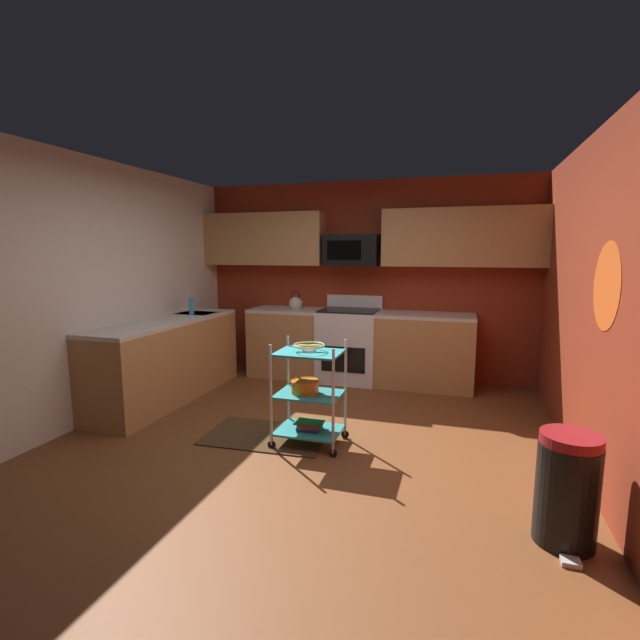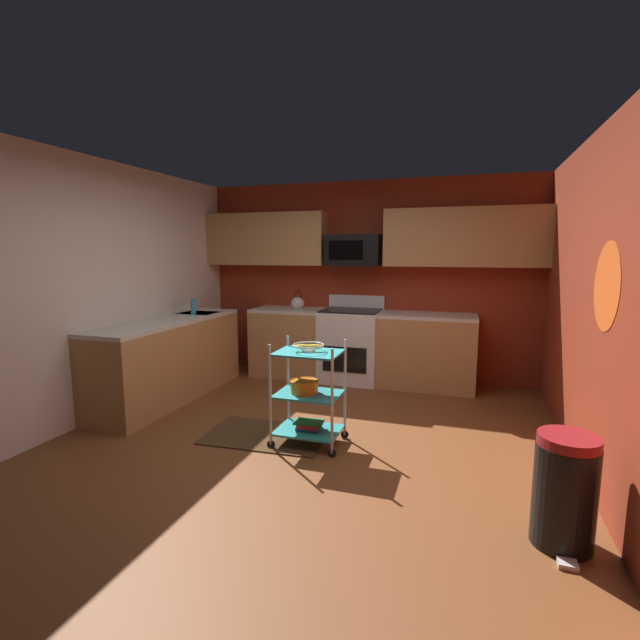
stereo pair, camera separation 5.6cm
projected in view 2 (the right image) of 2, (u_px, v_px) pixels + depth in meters
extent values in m
cube|color=brown|center=(304.00, 446.00, 4.03)|extent=(4.40, 4.80, 0.04)
cube|color=maroon|center=(365.00, 280.00, 6.11)|extent=(4.52, 0.06, 2.60)
cube|color=silver|center=(92.00, 290.00, 4.52)|extent=(0.06, 4.80, 2.60)
cube|color=maroon|center=(606.00, 307.00, 3.14)|extent=(0.06, 4.80, 2.60)
cylinder|color=#E5591E|center=(606.00, 287.00, 3.04)|extent=(0.00, 0.61, 0.61)
cube|color=#B27F4C|center=(359.00, 348.00, 5.93)|extent=(2.91, 0.60, 0.88)
cube|color=beige|center=(359.00, 313.00, 5.86)|extent=(2.91, 0.60, 0.04)
cube|color=#B27F4C|center=(170.00, 361.00, 5.22)|extent=(0.60, 2.15, 0.88)
cube|color=beige|center=(168.00, 321.00, 5.15)|extent=(0.60, 2.15, 0.04)
cube|color=#B7BABC|center=(199.00, 319.00, 5.75)|extent=(0.44, 0.36, 0.16)
cube|color=white|center=(351.00, 346.00, 5.96)|extent=(0.76, 0.64, 0.92)
cube|color=black|center=(344.00, 360.00, 5.67)|extent=(0.56, 0.01, 0.32)
cube|color=white|center=(357.00, 302.00, 6.15)|extent=(0.76, 0.06, 0.18)
cube|color=black|center=(351.00, 310.00, 5.89)|extent=(0.72, 0.60, 0.02)
cube|color=#B27F4C|center=(266.00, 239.00, 6.26)|extent=(1.69, 0.33, 0.70)
cube|color=#B27F4C|center=(464.00, 237.00, 5.47)|extent=(1.91, 0.33, 0.70)
cube|color=black|center=(354.00, 250.00, 5.88)|extent=(0.70, 0.38, 0.40)
cube|color=black|center=(346.00, 250.00, 5.72)|extent=(0.44, 0.01, 0.24)
cylinder|color=silver|center=(270.00, 395.00, 3.86)|extent=(0.02, 0.02, 0.88)
cylinder|color=black|center=(271.00, 444.00, 3.93)|extent=(0.07, 0.02, 0.07)
cylinder|color=silver|center=(332.00, 402.00, 3.69)|extent=(0.02, 0.02, 0.88)
cylinder|color=black|center=(332.00, 453.00, 3.76)|extent=(0.07, 0.02, 0.07)
cylinder|color=silver|center=(288.00, 382.00, 4.24)|extent=(0.02, 0.02, 0.88)
cylinder|color=black|center=(289.00, 427.00, 4.31)|extent=(0.07, 0.02, 0.07)
cylinder|color=silver|center=(345.00, 388.00, 4.07)|extent=(0.02, 0.02, 0.88)
cylinder|color=black|center=(345.00, 435.00, 4.14)|extent=(0.07, 0.02, 0.07)
cube|color=teal|center=(309.00, 430.00, 4.02)|extent=(0.55, 0.41, 0.02)
cube|color=teal|center=(309.00, 394.00, 3.97)|extent=(0.55, 0.41, 0.02)
cube|color=teal|center=(308.00, 353.00, 3.92)|extent=(0.55, 0.41, 0.02)
torus|color=silver|center=(308.00, 345.00, 3.91)|extent=(0.27, 0.27, 0.01)
cylinder|color=silver|center=(308.00, 351.00, 3.91)|extent=(0.12, 0.12, 0.02)
ellipsoid|color=yellow|center=(314.00, 347.00, 3.91)|extent=(0.17, 0.09, 0.04)
ellipsoid|color=yellow|center=(303.00, 347.00, 3.91)|extent=(0.17, 0.09, 0.04)
cylinder|color=orange|center=(305.00, 387.00, 3.97)|extent=(0.24, 0.24, 0.11)
torus|color=orange|center=(305.00, 381.00, 3.97)|extent=(0.25, 0.25, 0.01)
cube|color=#1E4C8C|center=(309.00, 428.00, 4.02)|extent=(0.21, 0.16, 0.03)
cube|color=#B22626|center=(309.00, 425.00, 4.01)|extent=(0.19, 0.18, 0.03)
cube|color=#26723F|center=(309.00, 422.00, 4.01)|extent=(0.27, 0.17, 0.02)
sphere|color=beige|center=(297.00, 304.00, 6.11)|extent=(0.18, 0.18, 0.18)
sphere|color=black|center=(297.00, 297.00, 6.10)|extent=(0.03, 0.03, 0.03)
cone|color=beige|center=(303.00, 302.00, 6.08)|extent=(0.09, 0.04, 0.06)
torus|color=black|center=(297.00, 295.00, 6.09)|extent=(0.12, 0.01, 0.12)
cylinder|color=#2D8CBF|center=(193.00, 306.00, 5.57)|extent=(0.06, 0.06, 0.20)
cylinder|color=black|center=(564.00, 495.00, 2.60)|extent=(0.34, 0.34, 0.60)
cylinder|color=maroon|center=(569.00, 441.00, 2.56)|extent=(0.33, 0.33, 0.06)
cube|color=#B2B2B7|center=(568.00, 564.00, 2.45)|extent=(0.10, 0.08, 0.03)
cube|color=#472D19|center=(267.00, 435.00, 4.20)|extent=(1.14, 0.76, 0.01)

